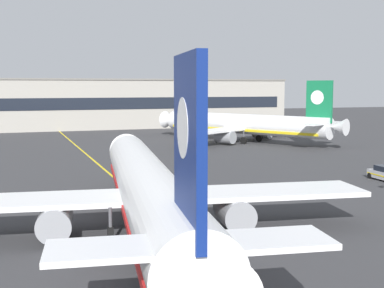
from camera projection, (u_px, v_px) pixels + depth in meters
taxiway_centreline at (132, 193)px, 50.72m from camera, size 1.58×180.00×0.01m
airliner_foreground at (147, 189)px, 35.81m from camera, size 32.36×41.44×11.65m
airliner_background at (244, 125)px, 96.97m from camera, size 29.39×36.56×11.38m
terminal_building at (69, 104)px, 126.32m from camera, size 112.49×12.40×12.28m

